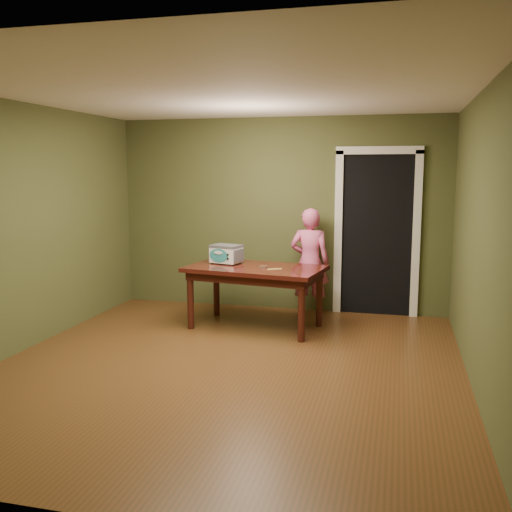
{
  "coord_description": "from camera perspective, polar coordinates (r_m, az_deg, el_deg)",
  "views": [
    {
      "loc": [
        1.57,
        -5.09,
        1.9
      ],
      "look_at": [
        0.04,
        1.0,
        0.95
      ],
      "focal_mm": 40.0,
      "sensor_mm": 36.0,
      "label": 1
    }
  ],
  "objects": [
    {
      "name": "floor",
      "position": [
        5.65,
        -2.94,
        -11.03
      ],
      "size": [
        5.0,
        5.0,
        0.0
      ],
      "primitive_type": "plane",
      "color": "brown",
      "rests_on": "ground"
    },
    {
      "name": "baking_pan",
      "position": [
        6.78,
        0.76,
        -1.06
      ],
      "size": [
        0.1,
        0.1,
        0.02
      ],
      "color": "silver",
      "rests_on": "dining_table"
    },
    {
      "name": "spatula",
      "position": [
        6.66,
        1.86,
        -1.31
      ],
      "size": [
        0.17,
        0.12,
        0.01
      ],
      "primitive_type": "cube",
      "rotation": [
        0.0,
        0.0,
        0.56
      ],
      "color": "#E8CC65",
      "rests_on": "dining_table"
    },
    {
      "name": "child",
      "position": [
        7.47,
        5.39,
        -0.61
      ],
      "size": [
        0.52,
        0.34,
        1.42
      ],
      "primitive_type": "imported",
      "rotation": [
        0.0,
        0.0,
        3.15
      ],
      "color": "#E45E92",
      "rests_on": "floor"
    },
    {
      "name": "room_shell",
      "position": [
        5.33,
        -3.08,
        6.52
      ],
      "size": [
        4.52,
        5.02,
        2.61
      ],
      "color": "#474E29",
      "rests_on": "ground"
    },
    {
      "name": "doorway",
      "position": [
        7.92,
        12.06,
        2.29
      ],
      "size": [
        1.1,
        0.66,
        2.25
      ],
      "color": "black",
      "rests_on": "ground"
    },
    {
      "name": "dining_table",
      "position": [
        6.86,
        -0.06,
        -1.9
      ],
      "size": [
        1.71,
        1.12,
        0.75
      ],
      "rotation": [
        0.0,
        0.0,
        -0.15
      ],
      "color": "#330F0B",
      "rests_on": "floor"
    },
    {
      "name": "toy_oven",
      "position": [
        7.07,
        -3.0,
        0.27
      ],
      "size": [
        0.43,
        0.34,
        0.23
      ],
      "rotation": [
        0.0,
        0.0,
        -0.28
      ],
      "color": "#4C4F54",
      "rests_on": "dining_table"
    }
  ]
}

